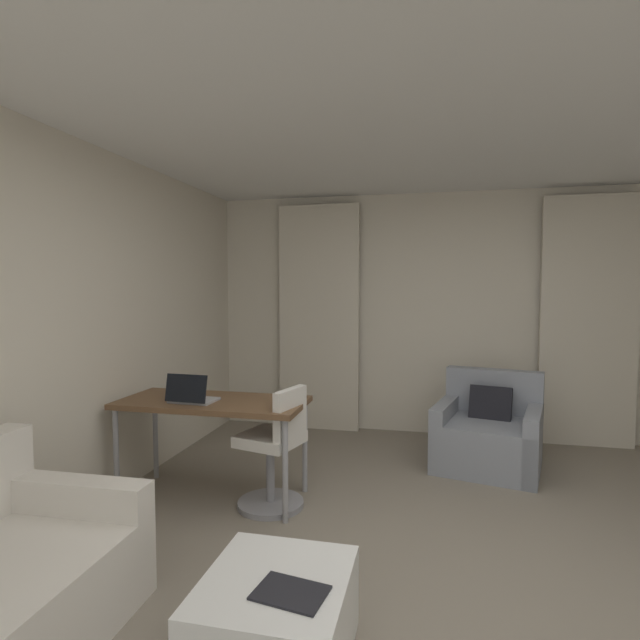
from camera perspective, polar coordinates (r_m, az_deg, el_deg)
ground_plane at (r=2.97m, az=15.37°, el=-28.76°), size 12.00×12.00×0.00m
wall_window at (r=5.54m, az=14.18°, el=0.62°), size 5.12×0.06×2.60m
wall_left at (r=3.47m, az=-30.82°, el=-1.55°), size 0.06×6.12×2.60m
ceiling at (r=2.72m, az=16.42°, el=26.16°), size 5.12×6.12×0.06m
curtain_left_panel at (r=5.55m, az=-0.13°, el=0.22°), size 0.90×0.06×2.50m
curtain_right_panel at (r=5.62m, az=28.35°, el=-0.18°), size 0.90×0.06×2.50m
armchair at (r=4.77m, az=18.71°, el=-12.41°), size 1.02×0.99×0.83m
desk at (r=3.87m, az=-12.16°, el=-9.84°), size 1.39×0.63×0.75m
desk_chair at (r=3.72m, az=-5.16°, el=-15.04°), size 0.49×0.49×0.88m
laptop at (r=3.80m, az=-14.49°, el=-8.44°), size 0.33×0.26×0.22m
coffee_table at (r=2.45m, az=-5.09°, el=-31.13°), size 0.60×0.67×0.38m
magazine_open at (r=2.25m, az=-3.41°, el=-28.69°), size 0.31×0.24×0.01m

